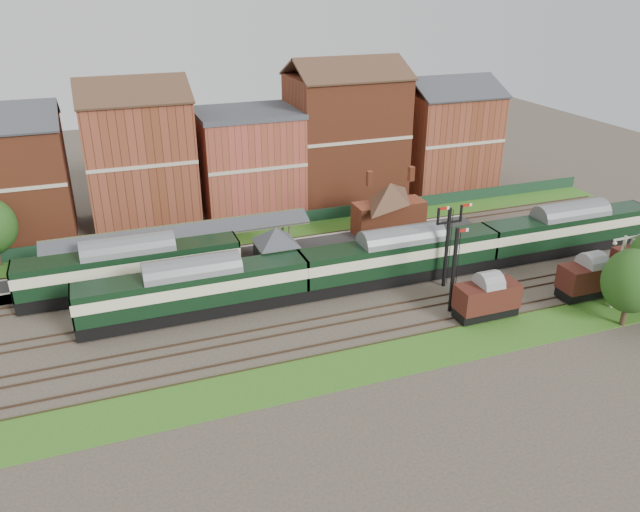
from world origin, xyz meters
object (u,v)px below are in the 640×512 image
object	(u,v)px
semaphore_bracket	(448,242)
dmu_train	(401,256)
signal_box	(276,255)
platform_railcar	(131,266)
goods_van_a	(487,298)

from	to	relation	value
semaphore_bracket	dmu_train	world-z (taller)	semaphore_bracket
signal_box	platform_railcar	bearing A→B (deg)	166.16
semaphore_bracket	goods_van_a	world-z (taller)	semaphore_bracket
semaphore_bracket	platform_railcar	bearing A→B (deg)	162.32
dmu_train	goods_van_a	distance (m)	9.80
dmu_train	goods_van_a	world-z (taller)	dmu_train
signal_box	semaphore_bracket	distance (m)	16.16
signal_box	goods_van_a	distance (m)	19.66
signal_box	goods_van_a	size ratio (longest dim) A/B	1.09
platform_railcar	goods_van_a	xyz separation A→B (m)	(28.52, -15.50, -0.79)
signal_box	platform_railcar	world-z (taller)	signal_box
semaphore_bracket	goods_van_a	bearing A→B (deg)	-87.49
goods_van_a	dmu_train	bearing A→B (deg)	112.96
signal_box	dmu_train	bearing A→B (deg)	-15.77
dmu_train	platform_railcar	distance (m)	25.54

